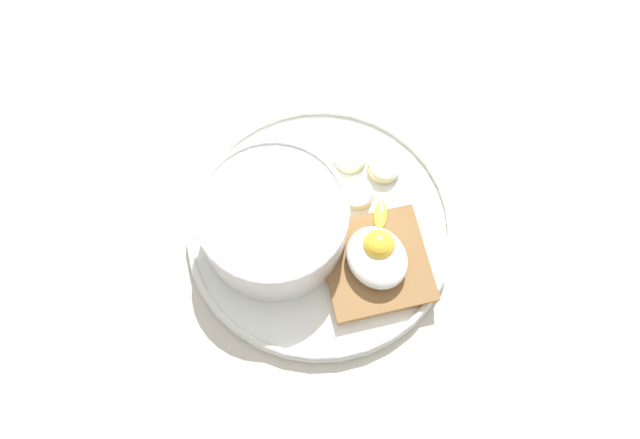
{
  "coord_description": "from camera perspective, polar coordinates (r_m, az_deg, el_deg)",
  "views": [
    {
      "loc": [
        -19.95,
        11.82,
        65.52
      ],
      "look_at": [
        0.0,
        0.0,
        5.0
      ],
      "focal_mm": 40.0,
      "sensor_mm": 36.0,
      "label": 1
    }
  ],
  "objects": [
    {
      "name": "ground_plane",
      "position": [
        0.69,
        0.0,
        -1.2
      ],
      "size": [
        120.0,
        120.0,
        2.0
      ],
      "primitive_type": "cube",
      "color": "beige",
      "rests_on": "ground"
    },
    {
      "name": "plate",
      "position": [
        0.67,
        0.0,
        -0.68
      ],
      "size": [
        25.19,
        25.19,
        1.6
      ],
      "color": "white",
      "rests_on": "ground_plane"
    },
    {
      "name": "oatmeal_bowl",
      "position": [
        0.64,
        -3.73,
        -0.13
      ],
      "size": [
        13.5,
        13.5,
        6.34
      ],
      "color": "white",
      "rests_on": "plate"
    },
    {
      "name": "toast_slice",
      "position": [
        0.65,
        4.47,
        -3.54
      ],
      "size": [
        11.78,
        11.78,
        1.37
      ],
      "color": "olive",
      "rests_on": "plate"
    },
    {
      "name": "poached_egg",
      "position": [
        0.63,
        4.62,
        -2.78
      ],
      "size": [
        8.09,
        6.66,
        3.52
      ],
      "color": "white",
      "rests_on": "toast_slice"
    },
    {
      "name": "banana_slice_front",
      "position": [
        0.67,
        3.0,
        2.09
      ],
      "size": [
        3.23,
        3.35,
        1.6
      ],
      "color": "#F1E6B6",
      "rests_on": "plate"
    },
    {
      "name": "banana_slice_left",
      "position": [
        0.69,
        2.42,
        4.98
      ],
      "size": [
        4.35,
        4.34,
        1.08
      ],
      "color": "#F6E5BA",
      "rests_on": "plate"
    },
    {
      "name": "banana_slice_back",
      "position": [
        0.69,
        5.14,
        4.18
      ],
      "size": [
        3.82,
        3.9,
        1.45
      ],
      "color": "beige",
      "rests_on": "plate"
    }
  ]
}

